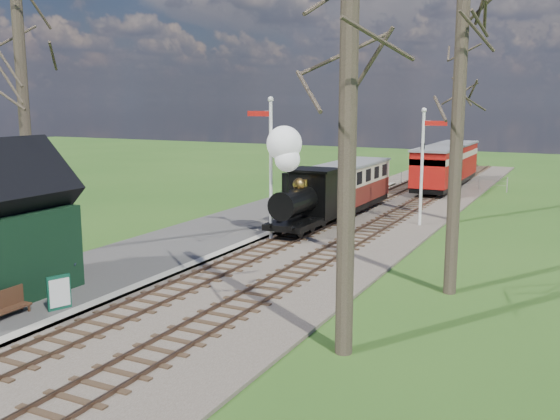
{
  "coord_description": "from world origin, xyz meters",
  "views": [
    {
      "loc": [
        11.56,
        -7.49,
        6.06
      ],
      "look_at": [
        0.19,
        15.09,
        1.6
      ],
      "focal_mm": 40.0,
      "sensor_mm": 36.0,
      "label": 1
    }
  ],
  "objects_px": {
    "red_carriage_b": "(454,162)",
    "locomotive": "(301,188)",
    "semaphore_far": "(424,158)",
    "coach": "(349,185)",
    "sign_board": "(59,292)",
    "red_carriage_a": "(437,169)",
    "semaphore_near": "(269,158)",
    "bench": "(6,304)",
    "person": "(71,267)"
  },
  "relations": [
    {
      "from": "red_carriage_b",
      "to": "coach",
      "type": "bearing_deg",
      "value": -99.99
    },
    {
      "from": "semaphore_near",
      "to": "coach",
      "type": "distance_m",
      "value": 7.98
    },
    {
      "from": "red_carriage_b",
      "to": "red_carriage_a",
      "type": "bearing_deg",
      "value": -90.0
    },
    {
      "from": "coach",
      "to": "person",
      "type": "relative_size",
      "value": 5.74
    },
    {
      "from": "semaphore_near",
      "to": "red_carriage_a",
      "type": "distance_m",
      "value": 17.38
    },
    {
      "from": "semaphore_far",
      "to": "person",
      "type": "relative_size",
      "value": 4.27
    },
    {
      "from": "coach",
      "to": "sign_board",
      "type": "height_order",
      "value": "coach"
    },
    {
      "from": "coach",
      "to": "bench",
      "type": "xyz_separation_m",
      "value": [
        -2.53,
        -19.92,
        -1.06
      ]
    },
    {
      "from": "red_carriage_a",
      "to": "sign_board",
      "type": "height_order",
      "value": "red_carriage_a"
    },
    {
      "from": "person",
      "to": "red_carriage_b",
      "type": "bearing_deg",
      "value": -18.93
    },
    {
      "from": "semaphore_far",
      "to": "red_carriage_b",
      "type": "xyz_separation_m",
      "value": [
        -1.77,
        16.44,
        -1.68
      ]
    },
    {
      "from": "semaphore_far",
      "to": "semaphore_near",
      "type": "bearing_deg",
      "value": -130.6
    },
    {
      "from": "red_carriage_b",
      "to": "bench",
      "type": "bearing_deg",
      "value": -98.41
    },
    {
      "from": "coach",
      "to": "sign_board",
      "type": "xyz_separation_m",
      "value": [
        -1.66,
        -18.83,
        -0.92
      ]
    },
    {
      "from": "coach",
      "to": "sign_board",
      "type": "bearing_deg",
      "value": -95.04
    },
    {
      "from": "locomotive",
      "to": "sign_board",
      "type": "xyz_separation_m",
      "value": [
        -1.65,
        -12.77,
        -1.51
      ]
    },
    {
      "from": "locomotive",
      "to": "coach",
      "type": "xyz_separation_m",
      "value": [
        0.01,
        6.07,
        -0.59
      ]
    },
    {
      "from": "coach",
      "to": "red_carriage_a",
      "type": "relative_size",
      "value": 1.33
    },
    {
      "from": "semaphore_far",
      "to": "locomotive",
      "type": "distance_m",
      "value": 6.31
    },
    {
      "from": "bench",
      "to": "coach",
      "type": "bearing_deg",
      "value": 82.78
    },
    {
      "from": "red_carriage_b",
      "to": "sign_board",
      "type": "distance_m",
      "value": 33.88
    },
    {
      "from": "red_carriage_a",
      "to": "person",
      "type": "bearing_deg",
      "value": -101.79
    },
    {
      "from": "semaphore_far",
      "to": "coach",
      "type": "xyz_separation_m",
      "value": [
        -4.37,
        1.68,
        -1.74
      ]
    },
    {
      "from": "person",
      "to": "red_carriage_a",
      "type": "bearing_deg",
      "value": -20.92
    },
    {
      "from": "semaphore_far",
      "to": "bench",
      "type": "xyz_separation_m",
      "value": [
        -6.9,
        -18.24,
        -2.8
      ]
    },
    {
      "from": "coach",
      "to": "person",
      "type": "height_order",
      "value": "coach"
    },
    {
      "from": "coach",
      "to": "red_carriage_b",
      "type": "relative_size",
      "value": 1.33
    },
    {
      "from": "sign_board",
      "to": "semaphore_far",
      "type": "bearing_deg",
      "value": 70.62
    },
    {
      "from": "locomotive",
      "to": "red_carriage_b",
      "type": "height_order",
      "value": "locomotive"
    },
    {
      "from": "semaphore_far",
      "to": "person",
      "type": "xyz_separation_m",
      "value": [
        -7.28,
        -15.44,
        -2.48
      ]
    },
    {
      "from": "semaphore_far",
      "to": "red_carriage_a",
      "type": "height_order",
      "value": "semaphore_far"
    },
    {
      "from": "sign_board",
      "to": "bench",
      "type": "relative_size",
      "value": 0.76
    },
    {
      "from": "semaphore_far",
      "to": "coach",
      "type": "bearing_deg",
      "value": 158.98
    },
    {
      "from": "semaphore_far",
      "to": "locomotive",
      "type": "xyz_separation_m",
      "value": [
        -4.39,
        -4.39,
        -1.15
      ]
    },
    {
      "from": "semaphore_near",
      "to": "coach",
      "type": "relative_size",
      "value": 0.81
    },
    {
      "from": "semaphore_far",
      "to": "coach",
      "type": "distance_m",
      "value": 5.0
    },
    {
      "from": "semaphore_far",
      "to": "red_carriage_b",
      "type": "relative_size",
      "value": 0.99
    },
    {
      "from": "locomotive",
      "to": "person",
      "type": "xyz_separation_m",
      "value": [
        -2.89,
        -11.05,
        -1.33
      ]
    },
    {
      "from": "red_carriage_b",
      "to": "locomotive",
      "type": "bearing_deg",
      "value": -97.15
    },
    {
      "from": "bench",
      "to": "sign_board",
      "type": "bearing_deg",
      "value": 51.5
    },
    {
      "from": "semaphore_far",
      "to": "sign_board",
      "type": "xyz_separation_m",
      "value": [
        -6.03,
        -17.15,
        -2.66
      ]
    },
    {
      "from": "red_carriage_a",
      "to": "semaphore_near",
      "type": "bearing_deg",
      "value": -101.25
    },
    {
      "from": "semaphore_far",
      "to": "red_carriage_b",
      "type": "bearing_deg",
      "value": 96.16
    },
    {
      "from": "semaphore_near",
      "to": "person",
      "type": "relative_size",
      "value": 4.64
    },
    {
      "from": "semaphore_near",
      "to": "bench",
      "type": "xyz_separation_m",
      "value": [
        -1.76,
        -12.24,
        -3.07
      ]
    },
    {
      "from": "semaphore_near",
      "to": "red_carriage_a",
      "type": "relative_size",
      "value": 1.07
    },
    {
      "from": "semaphore_far",
      "to": "person",
      "type": "bearing_deg",
      "value": -115.24
    },
    {
      "from": "red_carriage_b",
      "to": "sign_board",
      "type": "relative_size",
      "value": 5.85
    },
    {
      "from": "semaphore_near",
      "to": "locomotive",
      "type": "bearing_deg",
      "value": 64.85
    },
    {
      "from": "semaphore_far",
      "to": "locomotive",
      "type": "height_order",
      "value": "semaphore_far"
    }
  ]
}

